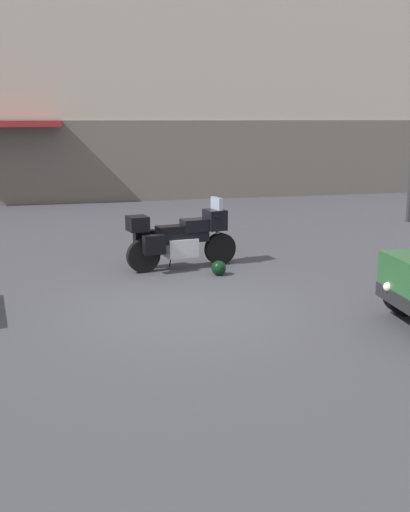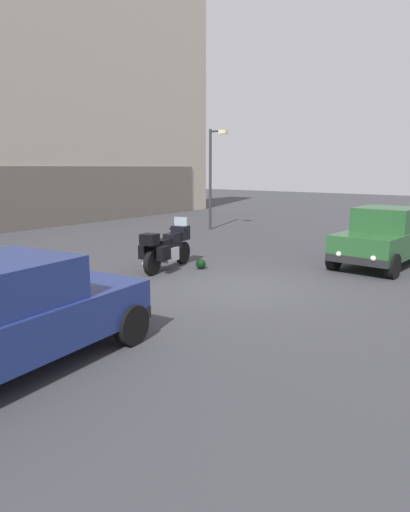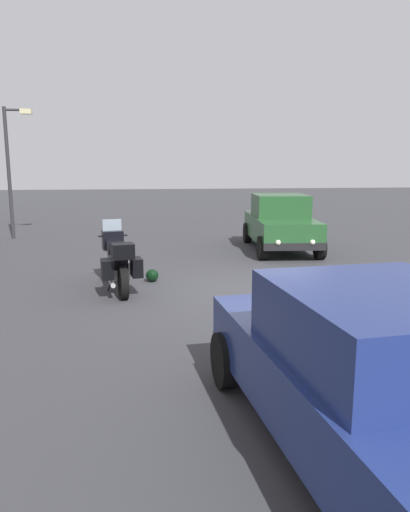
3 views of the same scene
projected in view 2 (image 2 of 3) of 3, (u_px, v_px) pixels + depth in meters
The scene contains 5 objects.
ground_plane at pixel (240, 288), 10.66m from camera, with size 80.00×80.00×0.00m, color #38383D.
motorcycle at pixel (167, 247), 12.48m from camera, with size 2.25×0.95×1.36m.
helmet at pixel (201, 264), 12.62m from camera, with size 0.28×0.28×0.28m, color black.
car_hatchback_near at pixel (384, 237), 13.00m from camera, with size 3.96×2.02×1.64m.
streetlamp_curbside at pixel (213, 169), 20.15m from camera, with size 0.28×0.94×4.38m.
Camera 2 is at (-8.77, -5.52, 2.74)m, focal length 32.31 mm.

